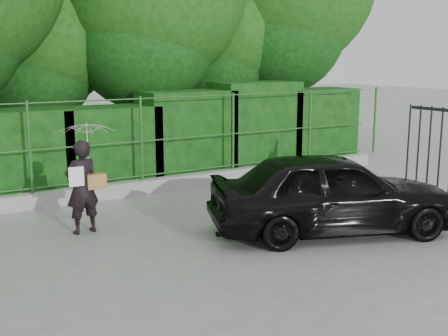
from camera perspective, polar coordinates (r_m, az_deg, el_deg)
ground at (r=8.27m, az=1.64°, el=-9.38°), size 80.00×80.00×0.00m
kerb at (r=12.09m, az=-10.00°, el=-2.14°), size 14.00×0.25×0.30m
fence at (r=11.98m, az=-9.18°, el=2.88°), size 14.13×0.06×1.80m
hedge at (r=12.86m, az=-11.65°, el=2.62°), size 14.20×1.20×2.28m
woman at (r=9.58m, az=-13.85°, el=0.70°), size 0.89×0.88×1.86m
car at (r=9.51m, az=10.90°, el=-2.44°), size 4.39×2.95×1.39m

